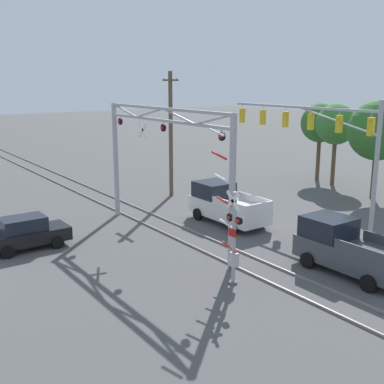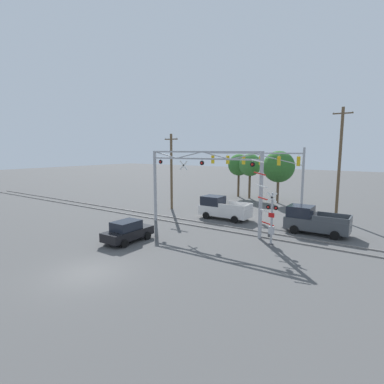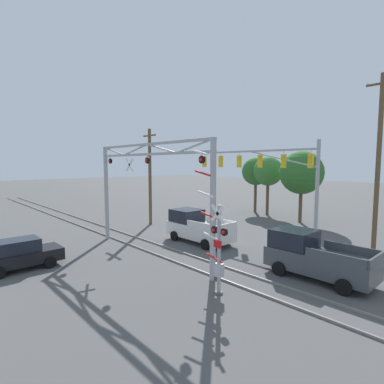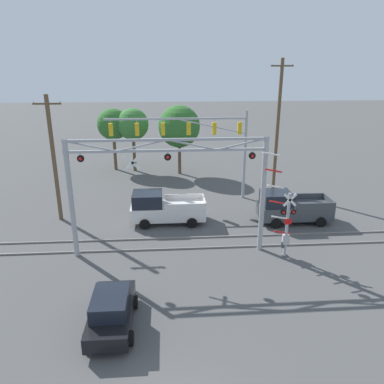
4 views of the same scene
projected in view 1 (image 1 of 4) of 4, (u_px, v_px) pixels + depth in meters
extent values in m
cube|color=gray|center=(169.00, 235.00, 25.49)|extent=(80.00, 0.08, 0.10)
cube|color=gray|center=(191.00, 231.00, 26.31)|extent=(80.00, 0.08, 0.10)
cylinder|color=#9EA0A5|center=(116.00, 160.00, 28.82)|extent=(0.29, 0.29, 6.78)
cylinder|color=#9EA0A5|center=(232.00, 194.00, 20.32)|extent=(0.29, 0.29, 6.78)
cube|color=#9EA0A5|center=(163.00, 121.00, 23.95)|extent=(11.04, 0.14, 0.14)
cube|color=#9EA0A5|center=(163.00, 109.00, 23.82)|extent=(11.04, 0.14, 0.14)
cube|color=#9EA0A5|center=(125.00, 110.00, 27.07)|extent=(2.70, 0.08, 0.66)
cube|color=#9EA0A5|center=(149.00, 113.00, 24.95)|extent=(2.70, 0.08, 0.66)
cube|color=#9EA0A5|center=(178.00, 116.00, 22.82)|extent=(2.70, 0.08, 0.66)
cube|color=#9EA0A5|center=(213.00, 120.00, 20.69)|extent=(2.70, 0.08, 0.66)
cylinder|color=black|center=(120.00, 121.00, 27.69)|extent=(0.38, 0.10, 0.38)
sphere|color=red|center=(119.00, 121.00, 27.65)|extent=(0.18, 0.18, 0.18)
cylinder|color=#9EA0A5|center=(120.00, 117.00, 27.64)|extent=(0.04, 0.04, 0.10)
cylinder|color=black|center=(163.00, 128.00, 24.03)|extent=(0.38, 0.10, 0.38)
sphere|color=red|center=(162.00, 128.00, 23.99)|extent=(0.18, 0.18, 0.18)
cylinder|color=#9EA0A5|center=(163.00, 123.00, 23.98)|extent=(0.04, 0.04, 0.10)
cylinder|color=black|center=(222.00, 136.00, 20.37)|extent=(0.38, 0.10, 0.38)
sphere|color=red|center=(221.00, 136.00, 20.33)|extent=(0.18, 0.18, 0.18)
cylinder|color=#9EA0A5|center=(222.00, 131.00, 20.31)|extent=(0.04, 0.04, 0.10)
cube|color=white|center=(143.00, 130.00, 25.52)|extent=(0.88, 0.03, 0.88)
cube|color=white|center=(143.00, 130.00, 25.52)|extent=(0.88, 0.03, 0.88)
cylinder|color=black|center=(142.00, 130.00, 25.51)|extent=(0.04, 0.04, 0.02)
cylinder|color=#9EA0A5|center=(234.00, 239.00, 19.14)|extent=(0.16, 0.16, 3.84)
cylinder|color=#59595B|center=(233.00, 283.00, 19.57)|extent=(0.35, 0.35, 0.10)
cube|color=white|center=(233.00, 201.00, 18.72)|extent=(0.78, 0.03, 0.78)
cube|color=white|center=(233.00, 201.00, 18.72)|extent=(0.78, 0.03, 0.78)
cylinder|color=black|center=(232.00, 201.00, 18.71)|extent=(0.04, 0.04, 0.02)
cylinder|color=black|center=(230.00, 217.00, 19.18)|extent=(0.32, 0.09, 0.32)
sphere|color=red|center=(229.00, 218.00, 19.14)|extent=(0.16, 0.16, 0.16)
cylinder|color=black|center=(239.00, 221.00, 18.73)|extent=(0.32, 0.09, 0.32)
sphere|color=red|center=(238.00, 221.00, 18.70)|extent=(0.16, 0.16, 0.16)
cube|color=#9EA0A5|center=(234.00, 219.00, 18.95)|extent=(0.64, 0.06, 0.06)
cube|color=red|center=(232.00, 233.00, 19.02)|extent=(0.44, 0.02, 0.32)
cube|color=#B2B2B7|center=(234.00, 259.00, 19.34)|extent=(0.36, 0.28, 0.56)
cylinder|color=red|center=(229.00, 247.00, 19.45)|extent=(0.93, 0.09, 0.27)
cylinder|color=white|center=(227.00, 224.00, 19.39)|extent=(0.93, 0.09, 0.27)
cylinder|color=red|center=(224.00, 201.00, 19.33)|extent=(0.93, 0.09, 0.27)
cylinder|color=white|center=(222.00, 179.00, 19.27)|extent=(0.93, 0.09, 0.27)
cylinder|color=red|center=(219.00, 155.00, 19.21)|extent=(0.93, 0.09, 0.27)
cylinder|color=white|center=(216.00, 132.00, 19.15)|extent=(0.93, 0.09, 0.27)
cube|color=#3F3F42|center=(232.00, 267.00, 19.51)|extent=(0.24, 0.12, 0.36)
cylinder|color=#9EA0A5|center=(376.00, 170.00, 24.76)|extent=(0.24, 0.24, 7.12)
cube|color=#9EA0A5|center=(298.00, 107.00, 28.40)|extent=(10.90, 0.14, 0.14)
cube|color=#9EA0A5|center=(336.00, 120.00, 26.38)|extent=(5.47, 0.08, 1.28)
cylinder|color=#9EA0A5|center=(243.00, 106.00, 32.35)|extent=(0.04, 0.04, 0.30)
cube|color=gold|center=(242.00, 115.00, 32.49)|extent=(0.30, 0.26, 0.95)
sphere|color=yellow|center=(241.00, 110.00, 32.32)|extent=(0.18, 0.18, 0.18)
cylinder|color=#9EA0A5|center=(263.00, 107.00, 30.79)|extent=(0.04, 0.04, 0.30)
cube|color=gold|center=(263.00, 117.00, 30.93)|extent=(0.30, 0.26, 0.95)
sphere|color=yellow|center=(261.00, 112.00, 30.76)|extent=(0.18, 0.18, 0.18)
cylinder|color=#9EA0A5|center=(286.00, 109.00, 29.22)|extent=(0.04, 0.04, 0.30)
cube|color=gold|center=(286.00, 119.00, 29.36)|extent=(0.30, 0.26, 0.95)
sphere|color=yellow|center=(284.00, 114.00, 29.19)|extent=(0.18, 0.18, 0.18)
cylinder|color=#9EA0A5|center=(311.00, 111.00, 27.65)|extent=(0.04, 0.04, 0.30)
cube|color=gold|center=(311.00, 121.00, 27.79)|extent=(0.30, 0.26, 0.95)
sphere|color=yellow|center=(309.00, 116.00, 27.62)|extent=(0.18, 0.18, 0.18)
cylinder|color=#9EA0A5|center=(340.00, 112.00, 26.09)|extent=(0.04, 0.04, 0.30)
cube|color=gold|center=(339.00, 124.00, 26.23)|extent=(0.30, 0.26, 0.95)
sphere|color=yellow|center=(337.00, 118.00, 26.06)|extent=(0.18, 0.18, 0.18)
cylinder|color=#9EA0A5|center=(372.00, 114.00, 24.52)|extent=(0.04, 0.04, 0.30)
cube|color=gold|center=(371.00, 127.00, 24.66)|extent=(0.30, 0.26, 0.95)
sphere|color=yellow|center=(369.00, 120.00, 24.49)|extent=(0.18, 0.18, 0.18)
cube|color=silver|center=(229.00, 209.00, 27.67)|extent=(5.10, 2.04, 0.95)
cube|color=black|center=(214.00, 189.00, 28.56)|extent=(2.02, 1.88, 0.91)
cube|color=silver|center=(228.00, 204.00, 26.08)|extent=(2.68, 0.08, 0.41)
cube|color=silver|center=(255.00, 199.00, 27.19)|extent=(2.68, 0.08, 0.41)
cube|color=silver|center=(259.00, 207.00, 25.54)|extent=(0.10, 1.96, 0.41)
cylinder|color=black|center=(198.00, 214.00, 28.44)|extent=(0.70, 0.24, 0.70)
cylinder|color=black|center=(225.00, 209.00, 29.62)|extent=(0.70, 0.24, 0.70)
cylinder|color=black|center=(233.00, 227.00, 25.94)|extent=(0.70, 0.24, 0.70)
cylinder|color=black|center=(261.00, 221.00, 27.11)|extent=(0.70, 0.24, 0.70)
cube|color=#3D4247|center=(353.00, 255.00, 20.44)|extent=(4.95, 2.04, 0.95)
cube|color=black|center=(329.00, 227.00, 21.29)|extent=(1.96, 1.88, 0.91)
cube|color=#3D4247|center=(362.00, 252.00, 18.87)|extent=(2.59, 0.08, 0.41)
cylinder|color=black|center=(308.00, 260.00, 21.18)|extent=(0.70, 0.24, 0.70)
cylinder|color=black|center=(338.00, 251.00, 22.35)|extent=(0.70, 0.24, 0.70)
cylinder|color=black|center=(369.00, 283.00, 18.75)|extent=(0.70, 0.24, 0.70)
cube|color=black|center=(27.00, 236.00, 23.57)|extent=(1.70, 3.96, 0.65)
cube|color=black|center=(23.00, 224.00, 23.33)|extent=(1.45, 2.06, 0.66)
cylinder|color=black|center=(46.00, 234.00, 25.00)|extent=(0.24, 0.60, 0.60)
cylinder|color=black|center=(58.00, 242.00, 23.64)|extent=(0.24, 0.60, 0.60)
cylinder|color=black|center=(8.00, 252.00, 22.29)|extent=(0.24, 0.60, 0.60)
cylinder|color=brown|center=(171.00, 135.00, 33.51)|extent=(0.28, 0.28, 8.68)
cube|color=brown|center=(170.00, 80.00, 32.66)|extent=(1.80, 0.12, 0.12)
cylinder|color=silver|center=(164.00, 79.00, 33.29)|extent=(0.08, 0.08, 0.12)
cylinder|color=silver|center=(177.00, 79.00, 31.99)|extent=(0.08, 0.08, 0.12)
cylinder|color=brown|center=(318.00, 158.00, 39.62)|extent=(0.32, 0.32, 3.59)
sphere|color=#2D6628|center=(320.00, 123.00, 38.96)|extent=(3.15, 3.15, 3.15)
cylinder|color=brown|center=(374.00, 175.00, 33.29)|extent=(0.32, 0.32, 3.32)
sphere|color=#2D6628|center=(378.00, 131.00, 32.59)|extent=(4.04, 4.04, 4.04)
cylinder|color=brown|center=(333.00, 162.00, 37.67)|extent=(0.32, 0.32, 3.67)
sphere|color=#387533|center=(336.00, 124.00, 37.00)|extent=(3.15, 3.15, 3.15)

